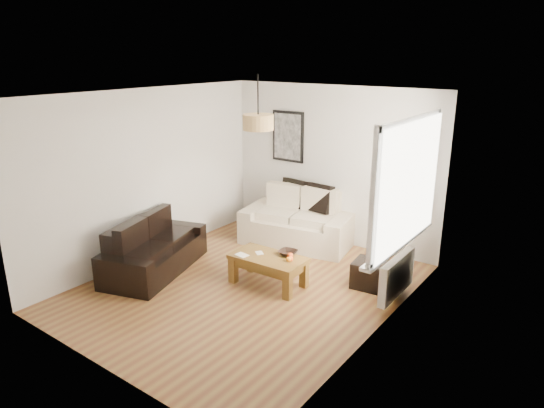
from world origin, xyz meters
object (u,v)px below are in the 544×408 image
Objects in this scene: sofa_leather at (154,247)px; ottoman at (377,276)px; loveseat_cream at (298,218)px; coffee_table at (268,270)px.

ottoman is at bearing -81.71° from sofa_leather.
ottoman is at bearing -32.88° from loveseat_cream.
loveseat_cream is 2.41m from sofa_leather.
ottoman is (2.88, 1.40, -0.19)m from sofa_leather.
loveseat_cream is at bearing 157.48° from ottoman.
coffee_table is 1.60× the size of ottoman.
sofa_leather is at bearing -154.03° from ottoman.
coffee_table is at bearing -86.68° from sofa_leather.
loveseat_cream is 1.95m from ottoman.
loveseat_cream reaches higher than ottoman.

